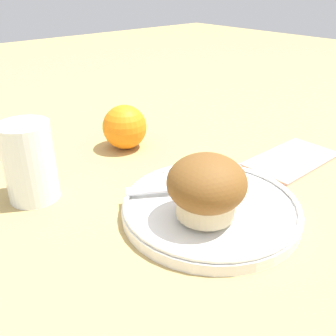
{
  "coord_description": "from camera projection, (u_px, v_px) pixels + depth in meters",
  "views": [
    {
      "loc": [
        -0.28,
        -0.26,
        0.27
      ],
      "look_at": [
        -0.01,
        0.04,
        0.06
      ],
      "focal_mm": 40.0,
      "sensor_mm": 36.0,
      "label": 1
    }
  ],
  "objects": [
    {
      "name": "cream_ramekin",
      "position": [
        223.0,
        172.0,
        0.5
      ],
      "size": [
        0.05,
        0.05,
        0.02
      ],
      "color": "silver",
      "rests_on": "plate"
    },
    {
      "name": "juice_glass",
      "position": [
        29.0,
        162.0,
        0.48
      ],
      "size": [
        0.07,
        0.07,
        0.1
      ],
      "color": "silver",
      "rests_on": "ground_plane"
    },
    {
      "name": "orange_fruit",
      "position": [
        125.0,
        127.0,
        0.63
      ],
      "size": [
        0.07,
        0.07,
        0.07
      ],
      "color": "orange",
      "rests_on": "ground_plane"
    },
    {
      "name": "berry_pair",
      "position": [
        188.0,
        185.0,
        0.48
      ],
      "size": [
        0.02,
        0.01,
        0.01
      ],
      "color": "#4C194C",
      "rests_on": "plate"
    },
    {
      "name": "muffin",
      "position": [
        206.0,
        187.0,
        0.42
      ],
      "size": [
        0.09,
        0.09,
        0.07
      ],
      "color": "beige",
      "rests_on": "plate"
    },
    {
      "name": "folded_napkin",
      "position": [
        292.0,
        158.0,
        0.6
      ],
      "size": [
        0.16,
        0.09,
        0.01
      ],
      "color": "#D19E93",
      "rests_on": "ground_plane"
    },
    {
      "name": "plate",
      "position": [
        211.0,
        208.0,
        0.46
      ],
      "size": [
        0.22,
        0.22,
        0.02
      ],
      "color": "white",
      "rests_on": "ground_plane"
    },
    {
      "name": "ground_plane",
      "position": [
        196.0,
        218.0,
        0.46
      ],
      "size": [
        3.0,
        3.0,
        0.0
      ],
      "primitive_type": "plane",
      "color": "tan"
    },
    {
      "name": "butter_knife",
      "position": [
        185.0,
        187.0,
        0.48
      ],
      "size": [
        0.14,
        0.09,
        0.0
      ],
      "rotation": [
        0.0,
        0.0,
        -0.56
      ],
      "color": "silver",
      "rests_on": "plate"
    }
  ]
}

